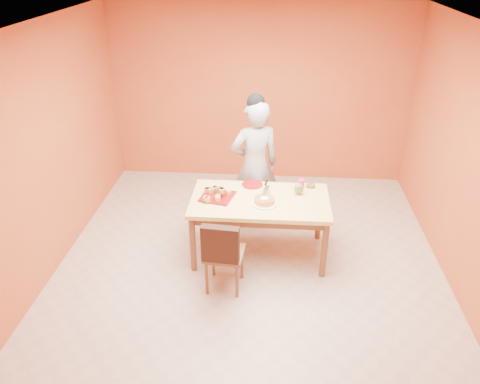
# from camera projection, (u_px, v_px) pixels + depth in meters

# --- Properties ---
(floor) EXTENTS (5.00, 5.00, 0.00)m
(floor) POSITION_uv_depth(u_px,v_px,m) (249.00, 268.00, 5.49)
(floor) COLOR #BAAE9F
(floor) RESTS_ON ground
(ceiling) EXTENTS (5.00, 5.00, 0.00)m
(ceiling) POSITION_uv_depth(u_px,v_px,m) (252.00, 28.00, 4.22)
(ceiling) COLOR white
(ceiling) RESTS_ON wall_back
(wall_back) EXTENTS (4.50, 0.00, 4.50)m
(wall_back) POSITION_uv_depth(u_px,v_px,m) (260.00, 95.00, 7.06)
(wall_back) COLOR #B8602A
(wall_back) RESTS_ON floor
(wall_left) EXTENTS (0.00, 5.00, 5.00)m
(wall_left) POSITION_uv_depth(u_px,v_px,m) (41.00, 157.00, 5.01)
(wall_left) COLOR #B8602A
(wall_left) RESTS_ON floor
(wall_right) EXTENTS (0.00, 5.00, 5.00)m
(wall_right) POSITION_uv_depth(u_px,v_px,m) (473.00, 171.00, 4.71)
(wall_right) COLOR #B8602A
(wall_right) RESTS_ON floor
(dining_table) EXTENTS (1.60, 0.90, 0.76)m
(dining_table) POSITION_uv_depth(u_px,v_px,m) (260.00, 206.00, 5.45)
(dining_table) COLOR #F2DB7E
(dining_table) RESTS_ON floor
(dining_chair) EXTENTS (0.44, 0.51, 0.89)m
(dining_chair) POSITION_uv_depth(u_px,v_px,m) (224.00, 253.00, 4.98)
(dining_chair) COLOR brown
(dining_chair) RESTS_ON floor
(pastry_pile) EXTENTS (0.32, 0.32, 0.10)m
(pastry_pile) POSITION_uv_depth(u_px,v_px,m) (217.00, 192.00, 5.41)
(pastry_pile) COLOR tan
(pastry_pile) RESTS_ON pastry_platter
(person) EXTENTS (0.73, 0.59, 1.72)m
(person) POSITION_uv_depth(u_px,v_px,m) (255.00, 165.00, 5.99)
(person) COLOR #959497
(person) RESTS_ON floor
(pastry_platter) EXTENTS (0.43, 0.43, 0.02)m
(pastry_platter) POSITION_uv_depth(u_px,v_px,m) (217.00, 196.00, 5.44)
(pastry_platter) COLOR maroon
(pastry_platter) RESTS_ON dining_table
(red_dinner_plate) EXTENTS (0.31, 0.31, 0.02)m
(red_dinner_plate) POSITION_uv_depth(u_px,v_px,m) (252.00, 184.00, 5.72)
(red_dinner_plate) COLOR maroon
(red_dinner_plate) RESTS_ON dining_table
(white_cake_plate) EXTENTS (0.41, 0.41, 0.01)m
(white_cake_plate) POSITION_uv_depth(u_px,v_px,m) (264.00, 203.00, 5.31)
(white_cake_plate) COLOR white
(white_cake_plate) RESTS_ON dining_table
(sponge_cake) EXTENTS (0.26, 0.26, 0.05)m
(sponge_cake) POSITION_uv_depth(u_px,v_px,m) (264.00, 200.00, 5.30)
(sponge_cake) COLOR orange
(sponge_cake) RESTS_ON white_cake_plate
(cake_server) EXTENTS (0.09, 0.26, 0.01)m
(cake_server) POSITION_uv_depth(u_px,v_px,m) (266.00, 190.00, 5.44)
(cake_server) COLOR silver
(cake_server) RESTS_ON sponge_cake
(egg_ornament) EXTENTS (0.12, 0.10, 0.14)m
(egg_ornament) POSITION_uv_depth(u_px,v_px,m) (299.00, 189.00, 5.48)
(egg_ornament) COLOR olive
(egg_ornament) RESTS_ON dining_table
(magenta_glass) EXTENTS (0.09, 0.09, 0.11)m
(magenta_glass) POSITION_uv_depth(u_px,v_px,m) (301.00, 184.00, 5.64)
(magenta_glass) COLOR #D21F77
(magenta_glass) RESTS_ON dining_table
(checker_tin) EXTENTS (0.13, 0.13, 0.03)m
(checker_tin) POSITION_uv_depth(u_px,v_px,m) (311.00, 186.00, 5.67)
(checker_tin) COLOR #3B2210
(checker_tin) RESTS_ON dining_table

